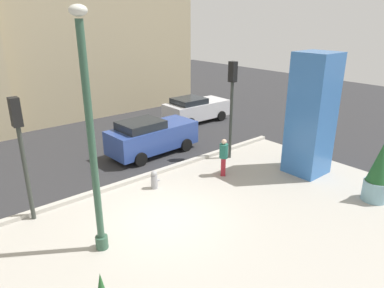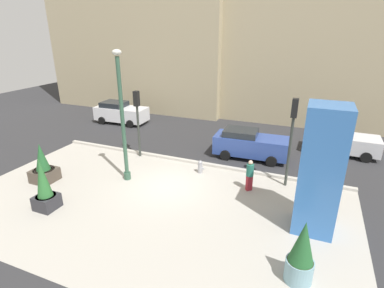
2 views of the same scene
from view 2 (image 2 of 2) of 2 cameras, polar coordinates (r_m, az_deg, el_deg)
name	(u,v)px [view 2 (image 2 of 2)]	position (r m, az deg, el deg)	size (l,w,h in m)	color
ground_plane	(196,157)	(18.91, 0.78, -2.55)	(60.00, 60.00, 0.00)	#2D2D30
plaza_pavement	(148,206)	(14.15, -8.40, -11.56)	(18.00, 10.00, 0.02)	#ADA89E
curb_strip	(191,162)	(18.14, -0.24, -3.35)	(18.00, 0.24, 0.16)	#B7B2A8
lamp_post	(123,121)	(15.45, -13.03, 4.31)	(0.44, 0.44, 6.70)	#335642
art_pillar_blue	(320,171)	(12.35, 23.19, -4.74)	(1.52, 1.52, 5.11)	#3870BC
potted_plant_by_pillar	(43,167)	(17.55, -26.40, -3.98)	(1.15, 1.15, 2.12)	#4C4238
potted_plant_mid_plaza	(301,254)	(10.47, 20.04, -19.07)	(0.88, 0.88, 2.23)	#7AA8B7
potted_plant_curbside	(44,188)	(14.81, -26.26, -7.53)	(0.91, 0.91, 2.44)	#2D2D33
fire_hydrant	(200,167)	(16.79, 1.58, -4.36)	(0.36, 0.26, 0.75)	#99999E
traffic_light_far_side	(292,129)	(15.24, 18.48, 2.74)	(0.28, 0.42, 4.55)	#333833
traffic_light_corner	(137,113)	(18.48, -10.31, 5.78)	(0.28, 0.42, 4.15)	#333833
car_curb_west	(250,144)	(18.92, 10.89, 0.01)	(4.53, 2.15, 1.78)	#2D4793
car_far_lane	(121,113)	(26.39, -13.39, 5.84)	(4.45, 2.19, 1.79)	silver
car_passing_lane	(342,141)	(21.49, 26.62, 0.43)	(4.19, 2.13, 1.59)	silver
pedestrian_crossing	(250,174)	(15.09, 10.91, -5.59)	(0.51, 0.51, 1.63)	maroon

